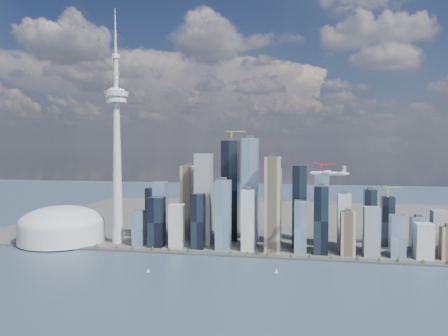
% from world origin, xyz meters
% --- Properties ---
extents(ground, '(4000.00, 4000.00, 0.00)m').
position_xyz_m(ground, '(0.00, 0.00, 0.00)').
color(ground, '#324357').
rests_on(ground, ground).
extents(seawall, '(1100.00, 22.00, 4.00)m').
position_xyz_m(seawall, '(0.00, 250.00, 2.00)').
color(seawall, '#383838').
rests_on(seawall, ground).
extents(land, '(1400.00, 900.00, 3.00)m').
position_xyz_m(land, '(0.00, 700.00, 1.50)').
color(land, '#4C4C47').
rests_on(land, ground).
extents(shoreline_trees, '(960.53, 7.20, 8.80)m').
position_xyz_m(shoreline_trees, '(0.00, 250.00, 8.78)').
color(shoreline_trees, '#3F2D1E').
rests_on(shoreline_trees, seawall).
extents(skyscraper_cluster, '(736.00, 142.00, 269.77)m').
position_xyz_m(skyscraper_cluster, '(59.62, 336.82, 83.97)').
color(skyscraper_cluster, black).
rests_on(skyscraper_cluster, land).
extents(needle_tower, '(56.00, 56.00, 550.50)m').
position_xyz_m(needle_tower, '(-300.00, 310.00, 235.84)').
color(needle_tower, '#AFB0AA').
rests_on(needle_tower, land).
extents(dome_stadium, '(200.00, 200.00, 86.00)m').
position_xyz_m(dome_stadium, '(-440.00, 300.00, 39.44)').
color(dome_stadium, silver).
rests_on(dome_stadium, land).
extents(airplane, '(75.75, 67.23, 18.48)m').
position_xyz_m(airplane, '(181.61, 192.36, 182.95)').
color(airplane, silver).
rests_on(airplane, ground).
extents(sailboat_west, '(6.64, 3.22, 9.22)m').
position_xyz_m(sailboat_west, '(-146.98, 102.36, 2.96)').
color(sailboat_west, silver).
rests_on(sailboat_west, ground).
extents(sailboat_east, '(7.30, 2.29, 10.12)m').
position_xyz_m(sailboat_east, '(87.21, 141.36, 3.25)').
color(sailboat_east, silver).
rests_on(sailboat_east, ground).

